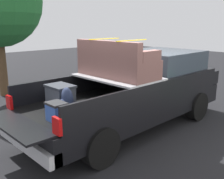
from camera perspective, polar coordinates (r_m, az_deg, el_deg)
ground_plane at (r=6.70m, az=3.73°, el=-8.28°), size 40.00×40.00×0.00m
pickup_truck at (r=6.67m, az=5.97°, el=0.15°), size 6.05×2.06×2.23m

